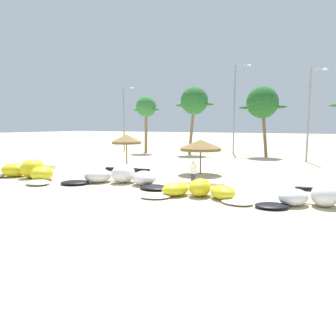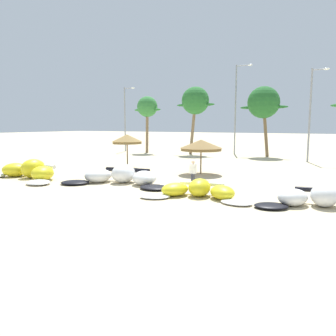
{
  "view_description": "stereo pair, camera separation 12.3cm",
  "coord_description": "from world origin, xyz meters",
  "px_view_note": "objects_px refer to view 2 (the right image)",
  "views": [
    {
      "loc": [
        8.83,
        -15.73,
        3.66
      ],
      "look_at": [
        -0.85,
        2.0,
        1.0
      ],
      "focal_mm": 35.28,
      "sensor_mm": 36.0,
      "label": 1
    },
    {
      "loc": [
        8.94,
        -15.67,
        3.66
      ],
      "look_at": [
        -0.85,
        2.0,
        1.0
      ],
      "focal_mm": 35.28,
      "sensor_mm": 36.0,
      "label": 2
    }
  ],
  "objects_px": {
    "lamppost_west": "(126,116)",
    "kite_far_left": "(28,171)",
    "kite_left_of_center": "(198,191)",
    "lamppost_east_center": "(311,111)",
    "kite_left": "(121,176)",
    "lamppost_west_center": "(237,105)",
    "person_near_kites": "(193,174)",
    "beach_umbrella_middle": "(201,145)",
    "kite_center": "(325,199)",
    "palm_leftmost": "(147,108)",
    "palm_left": "(195,101)",
    "palm_left_of_gap": "(264,103)",
    "beach_umbrella_near_van": "(127,139)"
  },
  "relations": [
    {
      "from": "kite_left_of_center",
      "to": "kite_far_left",
      "type": "bearing_deg",
      "value": -179.19
    },
    {
      "from": "kite_far_left",
      "to": "person_near_kites",
      "type": "distance_m",
      "value": 11.52
    },
    {
      "from": "kite_far_left",
      "to": "kite_left_of_center",
      "type": "height_order",
      "value": "kite_far_left"
    },
    {
      "from": "lamppost_east_center",
      "to": "kite_far_left",
      "type": "bearing_deg",
      "value": -127.83
    },
    {
      "from": "person_near_kites",
      "to": "lamppost_east_center",
      "type": "bearing_deg",
      "value": 76.28
    },
    {
      "from": "lamppost_west",
      "to": "kite_left_of_center",
      "type": "bearing_deg",
      "value": -46.98
    },
    {
      "from": "kite_left_of_center",
      "to": "palm_left",
      "type": "bearing_deg",
      "value": 114.78
    },
    {
      "from": "kite_left",
      "to": "lamppost_west_center",
      "type": "height_order",
      "value": "lamppost_west_center"
    },
    {
      "from": "kite_left",
      "to": "beach_umbrella_middle",
      "type": "distance_m",
      "value": 6.99
    },
    {
      "from": "kite_left",
      "to": "beach_umbrella_middle",
      "type": "xyz_separation_m",
      "value": [
        2.73,
        6.2,
        1.7
      ]
    },
    {
      "from": "beach_umbrella_middle",
      "to": "kite_left_of_center",
      "type": "bearing_deg",
      "value": -67.57
    },
    {
      "from": "palm_leftmost",
      "to": "lamppost_west_center",
      "type": "bearing_deg",
      "value": 20.77
    },
    {
      "from": "palm_leftmost",
      "to": "lamppost_west_center",
      "type": "height_order",
      "value": "lamppost_west_center"
    },
    {
      "from": "kite_far_left",
      "to": "lamppost_west",
      "type": "xyz_separation_m",
      "value": [
        -8.02,
        22.23,
        4.38
      ]
    },
    {
      "from": "person_near_kites",
      "to": "lamppost_west_center",
      "type": "distance_m",
      "value": 24.29
    },
    {
      "from": "kite_far_left",
      "to": "palm_leftmost",
      "type": "distance_m",
      "value": 22.56
    },
    {
      "from": "kite_far_left",
      "to": "beach_umbrella_near_van",
      "type": "height_order",
      "value": "beach_umbrella_near_van"
    },
    {
      "from": "kite_center",
      "to": "lamppost_east_center",
      "type": "relative_size",
      "value": 0.68
    },
    {
      "from": "palm_leftmost",
      "to": "kite_left",
      "type": "bearing_deg",
      "value": -61.68
    },
    {
      "from": "palm_leftmost",
      "to": "palm_left",
      "type": "distance_m",
      "value": 6.45
    },
    {
      "from": "lamppost_west",
      "to": "person_near_kites",
      "type": "bearing_deg",
      "value": -45.9
    },
    {
      "from": "palm_left_of_gap",
      "to": "person_near_kites",
      "type": "bearing_deg",
      "value": -87.08
    },
    {
      "from": "kite_left_of_center",
      "to": "lamppost_west_center",
      "type": "bearing_deg",
      "value": 103.44
    },
    {
      "from": "kite_left_of_center",
      "to": "lamppost_east_center",
      "type": "bearing_deg",
      "value": 81.24
    },
    {
      "from": "kite_left",
      "to": "beach_umbrella_near_van",
      "type": "distance_m",
      "value": 8.05
    },
    {
      "from": "kite_center",
      "to": "person_near_kites",
      "type": "bearing_deg",
      "value": 168.44
    },
    {
      "from": "kite_center",
      "to": "beach_umbrella_middle",
      "type": "bearing_deg",
      "value": 142.48
    },
    {
      "from": "kite_center",
      "to": "lamppost_east_center",
      "type": "distance_m",
      "value": 19.99
    },
    {
      "from": "kite_center",
      "to": "palm_left",
      "type": "relative_size",
      "value": 0.74
    },
    {
      "from": "beach_umbrella_middle",
      "to": "palm_leftmost",
      "type": "bearing_deg",
      "value": 134.32
    },
    {
      "from": "kite_left_of_center",
      "to": "lamppost_west_center",
      "type": "xyz_separation_m",
      "value": [
        -6.06,
        25.37,
        5.69
      ]
    },
    {
      "from": "beach_umbrella_near_van",
      "to": "palm_leftmost",
      "type": "distance_m",
      "value": 15.42
    },
    {
      "from": "lamppost_west",
      "to": "lamppost_west_center",
      "type": "xyz_separation_m",
      "value": [
        14.51,
        3.32,
        1.17
      ]
    },
    {
      "from": "kite_left_of_center",
      "to": "person_near_kites",
      "type": "bearing_deg",
      "value": 120.88
    },
    {
      "from": "palm_left",
      "to": "lamppost_east_center",
      "type": "distance_m",
      "value": 13.65
    },
    {
      "from": "beach_umbrella_middle",
      "to": "palm_left_of_gap",
      "type": "distance_m",
      "value": 16.63
    },
    {
      "from": "lamppost_west",
      "to": "kite_far_left",
      "type": "bearing_deg",
      "value": -70.16
    },
    {
      "from": "palm_leftmost",
      "to": "beach_umbrella_middle",
      "type": "bearing_deg",
      "value": -45.68
    },
    {
      "from": "kite_left_of_center",
      "to": "kite_left",
      "type": "bearing_deg",
      "value": 167.59
    },
    {
      "from": "palm_leftmost",
      "to": "palm_left",
      "type": "relative_size",
      "value": 0.88
    },
    {
      "from": "kite_center",
      "to": "palm_left",
      "type": "bearing_deg",
      "value": 126.6
    },
    {
      "from": "kite_left",
      "to": "lamppost_east_center",
      "type": "relative_size",
      "value": 0.8
    },
    {
      "from": "person_near_kites",
      "to": "lamppost_west",
      "type": "relative_size",
      "value": 0.19
    },
    {
      "from": "kite_far_left",
      "to": "kite_left_of_center",
      "type": "distance_m",
      "value": 12.56
    },
    {
      "from": "kite_far_left",
      "to": "person_near_kites",
      "type": "bearing_deg",
      "value": 11.56
    },
    {
      "from": "lamppost_west_center",
      "to": "person_near_kites",
      "type": "bearing_deg",
      "value": -78.36
    },
    {
      "from": "beach_umbrella_middle",
      "to": "lamppost_east_center",
      "type": "xyz_separation_m",
      "value": [
        6.17,
        12.47,
        2.86
      ]
    },
    {
      "from": "beach_umbrella_middle",
      "to": "lamppost_west",
      "type": "relative_size",
      "value": 0.36
    },
    {
      "from": "beach_umbrella_middle",
      "to": "palm_leftmost",
      "type": "distance_m",
      "value": 19.74
    },
    {
      "from": "palm_left",
      "to": "palm_left_of_gap",
      "type": "bearing_deg",
      "value": 9.48
    }
  ]
}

